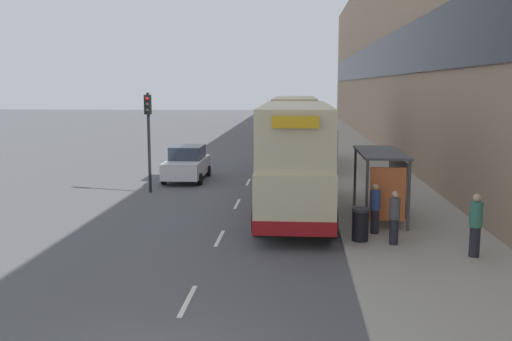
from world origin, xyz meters
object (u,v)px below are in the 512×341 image
bus_shelter (386,173)px  double_decker_bus_near (295,157)px  pedestrian_at_shelter (375,208)px  pedestrian_1 (476,225)px  double_decker_bus_ahead (295,130)px  pedestrian_2 (394,217)px  traffic_light_far_kerb (148,126)px  car_0 (187,163)px  litter_bin (360,224)px

bus_shelter → double_decker_bus_near: (-3.30, 1.14, 0.41)m
pedestrian_at_shelter → pedestrian_1: (2.51, -2.43, 0.09)m
double_decker_bus_ahead → pedestrian_2: size_ratio=6.10×
pedestrian_2 → traffic_light_far_kerb: traffic_light_far_kerb is taller
double_decker_bus_near → traffic_light_far_kerb: size_ratio=2.19×
car_0 → pedestrian_1: bearing=129.0°
double_decker_bus_near → litter_bin: size_ratio=9.80×
pedestrian_2 → double_decker_bus_ahead: bearing=100.1°
bus_shelter → litter_bin: (-1.22, -3.02, -1.21)m
pedestrian_2 → traffic_light_far_kerb: (-9.95, 8.76, 2.17)m
car_0 → litter_bin: bearing=123.1°
double_decker_bus_near → traffic_light_far_kerb: 8.14m
pedestrian_at_shelter → litter_bin: pedestrian_at_shelter is taller
traffic_light_far_kerb → double_decker_bus_near: bearing=-31.8°
pedestrian_2 → litter_bin: pedestrian_2 is taller
bus_shelter → pedestrian_1: (1.87, -4.49, -0.80)m
bus_shelter → traffic_light_far_kerb: (-10.17, 5.40, 1.29)m
car_0 → traffic_light_far_kerb: traffic_light_far_kerb is taller
pedestrian_1 → litter_bin: bearing=154.5°
traffic_light_far_kerb → pedestrian_at_shelter: bearing=-38.1°
traffic_light_far_kerb → car_0: bearing=73.5°
pedestrian_at_shelter → pedestrian_2: pedestrian_2 is taller
pedestrian_1 → double_decker_bus_ahead: bearing=105.6°
double_decker_bus_ahead → car_0: size_ratio=2.26×
car_0 → pedestrian_2: 15.24m
litter_bin → traffic_light_far_kerb: bearing=136.7°
pedestrian_at_shelter → double_decker_bus_ahead: bearing=99.5°
double_decker_bus_ahead → pedestrian_1: double_decker_bus_ahead is taller
pedestrian_1 → pedestrian_2: size_ratio=1.10×
car_0 → litter_bin: car_0 is taller
bus_shelter → double_decker_bus_ahead: double_decker_bus_ahead is taller
double_decker_bus_near → double_decker_bus_ahead: (-0.10, 13.23, -0.00)m
pedestrian_at_shelter → pedestrian_1: size_ratio=0.91×
double_decker_bus_near → pedestrian_at_shelter: double_decker_bus_near is taller
bus_shelter → pedestrian_1: 4.93m
double_decker_bus_ahead → car_0: (-5.70, -5.32, -1.39)m
bus_shelter → double_decker_bus_ahead: size_ratio=0.41×
double_decker_bus_ahead → bus_shelter: bearing=-76.7°
double_decker_bus_ahead → pedestrian_1: 19.62m
traffic_light_far_kerb → bus_shelter: bearing=-28.0°
double_decker_bus_near → pedestrian_at_shelter: 4.36m
car_0 → pedestrian_1: (10.96, -13.54, 0.18)m
litter_bin → traffic_light_far_kerb: size_ratio=0.22×
double_decker_bus_near → pedestrian_2: bearing=-55.6°
car_0 → bus_shelter: bearing=135.1°
double_decker_bus_near → pedestrian_2: 5.60m
pedestrian_at_shelter → litter_bin: (-0.58, -0.96, -0.32)m
double_decker_bus_ahead → pedestrian_2: bearing=-79.9°
litter_bin → traffic_light_far_kerb: 12.54m
pedestrian_2 → bus_shelter: bearing=86.2°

